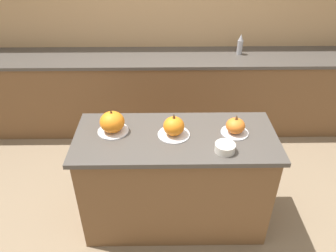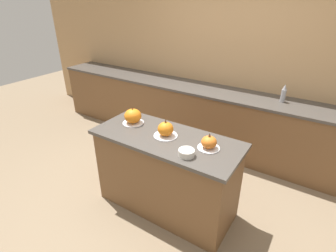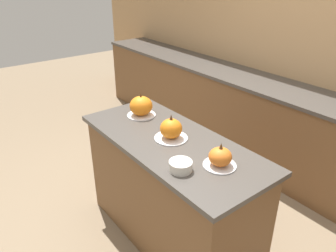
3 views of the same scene
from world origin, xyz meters
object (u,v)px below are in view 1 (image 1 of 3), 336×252
object	(u,v)px
pumpkin_cake_left	(112,123)
mixing_bowl	(225,148)
pumpkin_cake_center	(174,127)
pumpkin_cake_right	(235,126)
bottle_tall	(240,45)

from	to	relation	value
pumpkin_cake_left	mixing_bowl	bearing A→B (deg)	-17.40
pumpkin_cake_center	pumpkin_cake_right	bearing A→B (deg)	2.25
pumpkin_cake_center	pumpkin_cake_right	distance (m)	0.46
pumpkin_cake_left	bottle_tall	bearing A→B (deg)	50.04
mixing_bowl	pumpkin_cake_center	bearing A→B (deg)	149.99
bottle_tall	pumpkin_cake_center	bearing A→B (deg)	-117.09
pumpkin_cake_left	pumpkin_cake_right	size ratio (longest dim) A/B	1.13
pumpkin_cake_left	pumpkin_cake_center	world-z (taller)	pumpkin_cake_left
mixing_bowl	pumpkin_cake_right	bearing A→B (deg)	63.50
pumpkin_cake_center	bottle_tall	distance (m)	1.71
pumpkin_cake_left	pumpkin_cake_right	distance (m)	0.91
pumpkin_cake_right	mixing_bowl	xyz separation A→B (m)	(-0.11, -0.22, -0.03)
pumpkin_cake_left	pumpkin_cake_center	xyz separation A→B (m)	(0.45, -0.05, -0.01)
pumpkin_cake_right	mixing_bowl	distance (m)	0.25
pumpkin_cake_left	bottle_tall	distance (m)	1.92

